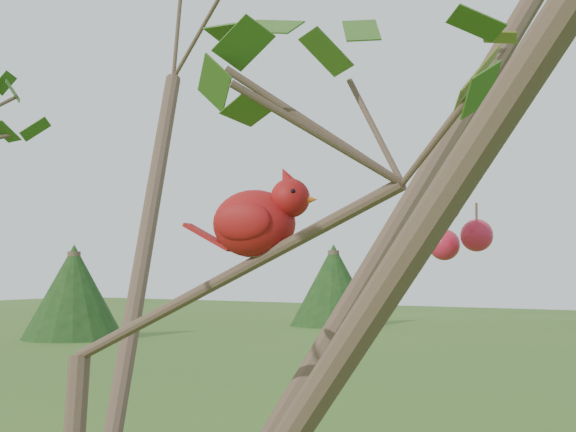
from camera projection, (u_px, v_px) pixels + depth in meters
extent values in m
sphere|color=red|center=(443.00, 206.00, 1.03)|extent=(0.04, 0.04, 0.04)
sphere|color=red|center=(477.00, 235.00, 1.08)|extent=(0.04, 0.04, 0.04)
sphere|color=red|center=(444.00, 245.00, 1.12)|extent=(0.04, 0.04, 0.04)
ellipsoid|color=#A3160E|center=(254.00, 224.00, 1.23)|extent=(0.14, 0.12, 0.10)
sphere|color=#A3160E|center=(290.00, 198.00, 1.22)|extent=(0.07, 0.07, 0.05)
cone|color=#A3160E|center=(287.00, 178.00, 1.22)|extent=(0.05, 0.04, 0.04)
cone|color=#D85914|center=(309.00, 200.00, 1.21)|extent=(0.03, 0.03, 0.02)
ellipsoid|color=black|center=(303.00, 200.00, 1.21)|extent=(0.02, 0.03, 0.03)
cube|color=#A3160E|center=(209.00, 237.00, 1.26)|extent=(0.08, 0.04, 0.04)
ellipsoid|color=#A3160E|center=(260.00, 223.00, 1.27)|extent=(0.09, 0.05, 0.05)
ellipsoid|color=#A3160E|center=(242.00, 221.00, 1.20)|extent=(0.09, 0.05, 0.05)
cylinder|color=#442F24|center=(334.00, 288.00, 29.99)|extent=(0.38, 0.38, 2.56)
cone|color=black|center=(334.00, 285.00, 30.00)|extent=(2.99, 2.99, 2.78)
cylinder|color=#442F24|center=(74.00, 295.00, 24.78)|extent=(0.37, 0.37, 2.45)
cone|color=black|center=(74.00, 291.00, 24.79)|extent=(2.86, 2.86, 2.66)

